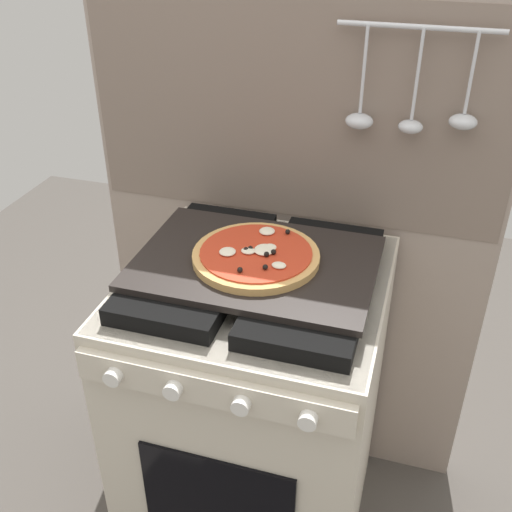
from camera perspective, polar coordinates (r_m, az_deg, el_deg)
kitchen_backsplash at (r=1.73m, az=3.28°, el=1.65°), size 1.10×0.09×1.55m
stove at (r=1.68m, az=-0.02°, el=-13.98°), size 0.60×0.64×0.90m
baking_tray at (r=1.39m, az=0.00°, el=-0.63°), size 0.54×0.38×0.02m
pizza_left at (r=1.38m, az=0.16°, el=0.05°), size 0.29×0.29×0.03m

